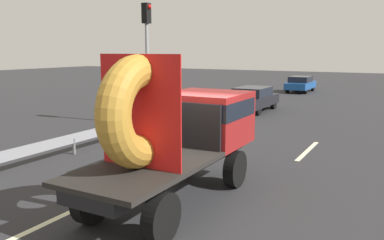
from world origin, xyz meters
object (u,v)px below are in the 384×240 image
flatbed_truck (183,128)px  traffic_light (147,46)px  distant_sedan (253,98)px  oncoming_car (301,84)px

flatbed_truck → traffic_light: 9.74m
flatbed_truck → traffic_light: bearing=130.2°
distant_sedan → oncoming_car: distant_sedan is taller
flatbed_truck → distant_sedan: bearing=103.5°
flatbed_truck → traffic_light: size_ratio=0.98×
distant_sedan → flatbed_truck: bearing=-76.5°
traffic_light → oncoming_car: 18.99m
distant_sedan → traffic_light: (-2.85, -6.46, 2.92)m
flatbed_truck → distant_sedan: size_ratio=1.28×
traffic_light → oncoming_car: size_ratio=1.37×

